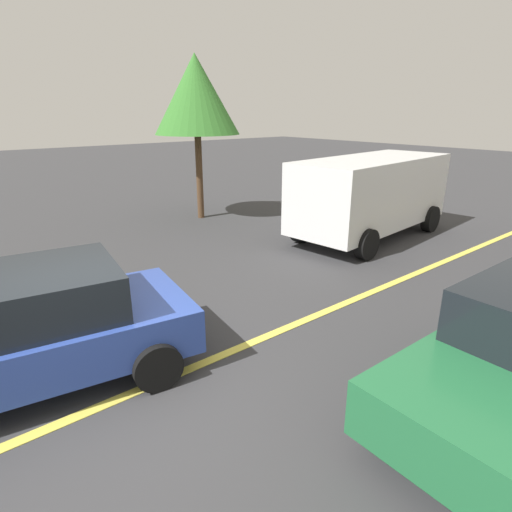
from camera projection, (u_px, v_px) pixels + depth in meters
name	position (u px, v px, depth m)	size (l,w,h in m)	color
ground_plane	(104.00, 406.00, 5.15)	(80.00, 80.00, 0.00)	#38383A
lane_marking_centre	(284.00, 329.00, 6.95)	(28.00, 0.16, 0.01)	#E0D14C
white_van	(371.00, 192.00, 11.65)	(5.38, 2.68, 2.20)	white
car_blue_crossing	(25.00, 330.00, 5.34)	(4.48, 2.62, 1.54)	#2D479E
tree_left_verge	(196.00, 95.00, 12.97)	(2.65, 2.65, 5.04)	#513823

